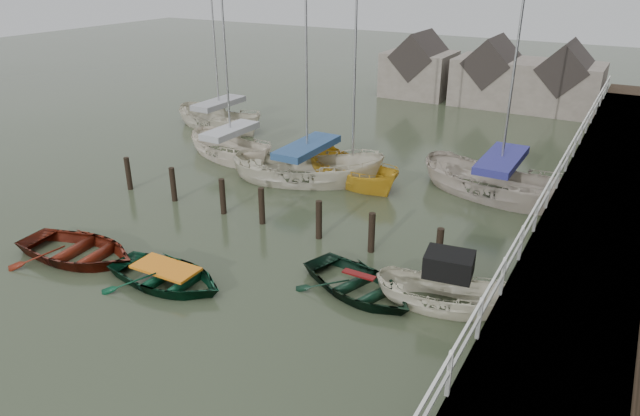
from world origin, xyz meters
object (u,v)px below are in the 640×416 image
Objects in this scene: sailboat_b at (308,179)px; sailboat_d at (497,195)px; motorboat at (443,303)px; rowboat_green at (168,284)px; sailboat_c at (352,180)px; rowboat_red at (79,258)px; sailboat_a at (232,156)px; sailboat_e at (221,127)px; rowboat_dkgreen at (358,292)px.

sailboat_b is 0.99× the size of sailboat_d.
motorboat is at bearing -149.03° from sailboat_b.
sailboat_b is at bearing 43.23° from motorboat.
motorboat is 8.90m from sailboat_d.
rowboat_green is 0.95× the size of motorboat.
motorboat is 10.06m from sailboat_c.
motorboat reaches higher than rowboat_red.
sailboat_a is at bearing 52.04° from motorboat.
sailboat_d reaches higher than sailboat_c.
sailboat_a reaches higher than motorboat.
sailboat_e is at bearing 47.78° from motorboat.
sailboat_c is 6.12m from sailboat_d.
rowboat_red reaches higher than rowboat_dkgreen.
sailboat_b reaches higher than rowboat_green.
sailboat_c is at bearing -100.81° from sailboat_e.
motorboat is (11.16, 3.23, 0.11)m from rowboat_red.
motorboat is (7.54, 2.97, 0.11)m from rowboat_green.
rowboat_dkgreen is 9.55m from sailboat_d.
rowboat_red is at bearing 142.99° from sailboat_b.
sailboat_b is at bearing 144.80° from sailboat_c.
sailboat_e is at bearing 40.43° from sailboat_b.
sailboat_b is at bearing -109.60° from sailboat_e.
rowboat_dkgreen is at bearing -119.87° from sailboat_e.
sailboat_c is at bearing -70.09° from sailboat_a.
sailboat_e reaches higher than rowboat_green.
sailboat_c is (-4.30, 8.06, 0.02)m from rowboat_dkgreen.
rowboat_red is at bearing 92.89° from rowboat_green.
sailboat_e is at bearing 32.61° from rowboat_green.
sailboat_d is at bearing -89.34° from sailboat_e.
sailboat_c is (-6.68, 7.52, -0.09)m from motorboat.
sailboat_c is at bearing -80.73° from sailboat_b.
sailboat_a is 1.01× the size of sailboat_c.
rowboat_dkgreen is at bearing -127.43° from sailboat_c.
motorboat is at bearing -113.94° from sailboat_c.
sailboat_c is (6.49, 0.18, -0.05)m from sailboat_a.
sailboat_d reaches higher than motorboat.
sailboat_b reaches higher than sailboat_e.
rowboat_red is 3.63m from rowboat_green.
sailboat_d reaches higher than rowboat_green.
rowboat_green is 5.71m from rowboat_dkgreen.
sailboat_e reaches higher than rowboat_dkgreen.
sailboat_a is 6.49m from sailboat_c.
sailboat_d is 1.30× the size of sailboat_e.
sailboat_a is at bearing 110.45° from sailboat_d.
sailboat_d is at bearing -94.13° from sailboat_b.
sailboat_c is (1.69, 0.99, -0.05)m from sailboat_b.
rowboat_dkgreen is (8.78, 2.70, 0.00)m from rowboat_red.
rowboat_green is at bearing -160.22° from sailboat_c.
sailboat_a reaches higher than sailboat_c.
sailboat_e is (-16.32, 2.36, -0.00)m from sailboat_d.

